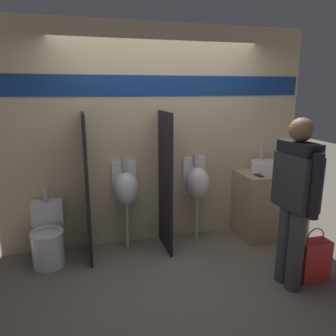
# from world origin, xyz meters

# --- Properties ---
(ground_plane) EXTENTS (16.00, 16.00, 0.00)m
(ground_plane) POSITION_xyz_m (0.00, 0.00, 0.00)
(ground_plane) COLOR #70665B
(display_wall) EXTENTS (3.88, 0.07, 2.70)m
(display_wall) POSITION_xyz_m (0.00, 0.60, 1.36)
(display_wall) COLOR beige
(display_wall) RESTS_ON ground_plane
(sink_counter) EXTENTS (0.87, 0.57, 0.87)m
(sink_counter) POSITION_xyz_m (1.46, 0.28, 0.43)
(sink_counter) COLOR tan
(sink_counter) RESTS_ON ground_plane
(sink_basin) EXTENTS (0.41, 0.41, 0.27)m
(sink_basin) POSITION_xyz_m (1.41, 0.34, 0.94)
(sink_basin) COLOR white
(sink_basin) RESTS_ON sink_counter
(cell_phone) EXTENTS (0.07, 0.14, 0.01)m
(cell_phone) POSITION_xyz_m (1.20, 0.17, 0.87)
(cell_phone) COLOR black
(cell_phone) RESTS_ON sink_counter
(divider_near_counter) EXTENTS (0.03, 0.56, 1.69)m
(divider_near_counter) POSITION_xyz_m (-0.92, 0.29, 0.84)
(divider_near_counter) COLOR black
(divider_near_counter) RESTS_ON ground_plane
(divider_mid) EXTENTS (0.03, 0.56, 1.69)m
(divider_mid) POSITION_xyz_m (0.00, 0.29, 0.84)
(divider_mid) COLOR black
(divider_mid) RESTS_ON ground_plane
(urinal_near_counter) EXTENTS (0.32, 0.29, 1.13)m
(urinal_near_counter) POSITION_xyz_m (-0.46, 0.43, 0.76)
(urinal_near_counter) COLOR silver
(urinal_near_counter) RESTS_ON ground_plane
(urinal_far) EXTENTS (0.32, 0.29, 1.13)m
(urinal_far) POSITION_xyz_m (0.46, 0.43, 0.76)
(urinal_far) COLOR silver
(urinal_far) RESTS_ON ground_plane
(toilet) EXTENTS (0.37, 0.53, 0.83)m
(toilet) POSITION_xyz_m (-1.38, 0.28, 0.29)
(toilet) COLOR white
(toilet) RESTS_ON ground_plane
(person_in_vest) EXTENTS (0.23, 0.59, 1.69)m
(person_in_vest) POSITION_xyz_m (0.98, -0.83, 0.98)
(person_in_vest) COLOR #3D3D42
(person_in_vest) RESTS_ON ground_plane
(shopping_bag) EXTENTS (0.32, 0.18, 0.58)m
(shopping_bag) POSITION_xyz_m (1.28, -0.83, 0.22)
(shopping_bag) COLOR red
(shopping_bag) RESTS_ON ground_plane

